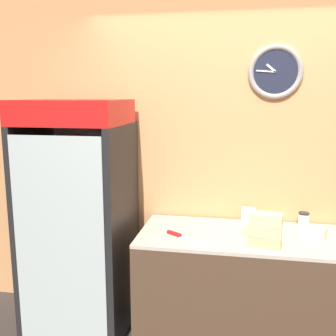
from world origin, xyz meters
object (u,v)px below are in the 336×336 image
at_px(condiment_jar, 304,219).
at_px(napkin_dispenser, 248,216).
at_px(sandwich_stack_bottom, 265,241).
at_px(sandwich_stack_middle, 265,230).
at_px(sandwich_flat_left, 256,232).
at_px(chefs_knife, 180,236).
at_px(sandwich_flat_right, 312,232).
at_px(beverage_cooler, 81,206).
at_px(sandwich_stack_top, 266,219).

distance_m(condiment_jar, napkin_dispenser, 0.42).
bearing_deg(sandwich_stack_bottom, sandwich_stack_middle, 0.00).
xyz_separation_m(sandwich_stack_middle, condiment_jar, (0.32, 0.50, -0.06)).
height_order(sandwich_flat_left, chefs_knife, sandwich_flat_left).
relative_size(sandwich_flat_right, condiment_jar, 1.91).
xyz_separation_m(sandwich_stack_bottom, chefs_knife, (-0.58, 0.08, -0.03)).
height_order(beverage_cooler, sandwich_flat_left, beverage_cooler).
bearing_deg(sandwich_flat_right, sandwich_stack_top, -145.07).
bearing_deg(sandwich_stack_top, sandwich_flat_right, 34.93).
relative_size(sandwich_flat_right, chefs_knife, 0.67).
distance_m(sandwich_stack_bottom, napkin_dispenser, 0.50).
bearing_deg(condiment_jar, napkin_dispenser, -179.33).
distance_m(sandwich_stack_bottom, sandwich_stack_middle, 0.08).
relative_size(beverage_cooler, sandwich_stack_middle, 8.19).
relative_size(sandwich_stack_bottom, napkin_dispenser, 1.88).
relative_size(condiment_jar, napkin_dispenser, 0.90).
distance_m(sandwich_flat_right, condiment_jar, 0.26).
xyz_separation_m(sandwich_stack_middle, sandwich_flat_left, (-0.06, 0.16, -0.08)).
bearing_deg(condiment_jar, chefs_knife, -155.11).
relative_size(sandwich_stack_middle, sandwich_flat_right, 1.09).
height_order(sandwich_stack_top, sandwich_flat_right, sandwich_stack_top).
distance_m(beverage_cooler, sandwich_flat_left, 1.35).
distance_m(sandwich_flat_left, condiment_jar, 0.50).
distance_m(chefs_knife, napkin_dispenser, 0.64).
bearing_deg(sandwich_flat_right, condiment_jar, 94.09).
bearing_deg(beverage_cooler, sandwich_flat_left, -3.72).
distance_m(sandwich_flat_right, chefs_knife, 0.94).
height_order(sandwich_flat_left, napkin_dispenser, napkin_dispenser).
relative_size(sandwich_stack_top, sandwich_flat_left, 1.08).
height_order(sandwich_stack_bottom, condiment_jar, condiment_jar).
bearing_deg(chefs_knife, condiment_jar, 24.89).
bearing_deg(sandwich_flat_left, sandwich_flat_right, 10.82).
relative_size(sandwich_flat_left, sandwich_flat_right, 1.02).
bearing_deg(condiment_jar, sandwich_stack_middle, -122.77).
xyz_separation_m(beverage_cooler, condiment_jar, (1.72, 0.25, -0.09)).
bearing_deg(condiment_jar, sandwich_flat_left, -138.21).
xyz_separation_m(beverage_cooler, sandwich_stack_top, (1.40, -0.25, 0.05)).
bearing_deg(condiment_jar, sandwich_stack_bottom, -122.77).
relative_size(beverage_cooler, condiment_jar, 17.04).
height_order(sandwich_stack_middle, sandwich_flat_left, sandwich_stack_middle).
bearing_deg(chefs_knife, sandwich_stack_top, -7.55).
relative_size(beverage_cooler, sandwich_stack_top, 8.15).
xyz_separation_m(beverage_cooler, sandwich_stack_bottom, (1.40, -0.25, -0.10)).
height_order(beverage_cooler, sandwich_stack_middle, beverage_cooler).
height_order(sandwich_stack_middle, condiment_jar, sandwich_stack_middle).
distance_m(sandwich_stack_bottom, sandwich_flat_right, 0.41).
distance_m(sandwich_stack_middle, sandwich_flat_right, 0.42).
relative_size(sandwich_stack_middle, napkin_dispenser, 1.86).
xyz_separation_m(sandwich_stack_bottom, sandwich_stack_top, (0.00, 0.00, 0.16)).
bearing_deg(sandwich_flat_right, beverage_cooler, 179.60).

